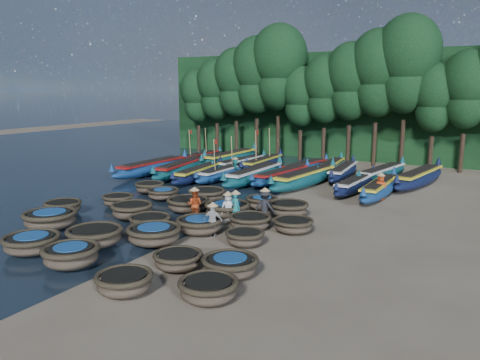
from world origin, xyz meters
The scene contains 63 objects.
ground centered at (0.00, 0.00, 0.00)m, with size 120.00×120.00×0.00m, color #7E715C.
foliage_wall centered at (0.00, 23.50, 5.00)m, with size 40.00×3.00×10.00m, color black.
coracle_1 centered at (-4.17, -9.16, 0.43)m, with size 2.31×2.31×0.75m.
coracle_2 centered at (-1.54, -9.44, 0.48)m, with size 2.45×2.45×0.82m.
coracle_3 centered at (1.85, -10.21, 0.41)m, with size 2.11×2.11×0.72m.
coracle_4 centered at (4.52, -9.29, 0.41)m, with size 2.09×2.09×0.72m.
coracle_5 centered at (-6.38, -6.49, 0.49)m, with size 2.55×2.55×0.85m.
coracle_6 centered at (-2.56, -7.30, 0.47)m, with size 2.39×2.39×0.81m.
coracle_7 centered at (-0.53, -5.87, 0.47)m, with size 2.59×2.59×0.81m.
coracle_8 centered at (2.07, -7.63, 0.37)m, with size 1.91×1.91×0.66m.
coracle_9 centered at (4.10, -7.24, 0.41)m, with size 2.11×2.11×0.71m.
coracle_10 centered at (-8.00, -4.39, 0.41)m, with size 1.95×1.95×0.71m.
coracle_11 centered at (-4.12, -3.31, 0.47)m, with size 2.18×2.18×0.83m.
coracle_12 centered at (-2.15, -4.24, 0.38)m, with size 2.15×2.15×0.67m.
coracle_13 centered at (0.29, -3.64, 0.43)m, with size 2.55×2.55×0.74m.
coracle_14 centered at (2.94, -4.08, 0.37)m, with size 1.80×1.80×0.65m.
coracle_15 centered at (-6.58, -1.78, 0.40)m, with size 2.08×2.08×0.70m.
coracle_16 centered at (-2.45, -0.75, 0.45)m, with size 2.66×2.66×0.79m.
coracle_17 centered at (0.01, -0.66, 0.46)m, with size 2.70×2.70×0.80m.
coracle_18 centered at (2.00, -1.86, 0.39)m, with size 2.28×2.28×0.69m.
coracle_19 centered at (4.00, -1.36, 0.38)m, with size 2.10×2.10×0.66m.
coracle_20 centered at (-7.34, 1.85, 0.40)m, with size 2.03×2.03×0.70m.
coracle_21 centered at (-5.46, 0.88, 0.38)m, with size 2.14×2.14×0.66m.
coracle_22 centered at (-2.77, 1.60, 0.46)m, with size 2.59×2.59×0.80m.
coracle_23 centered at (0.78, 1.76, 0.42)m, with size 1.83×1.83×0.72m.
coracle_24 centered at (2.69, 1.06, 0.45)m, with size 2.34×2.34×0.78m.
long_boat_0 centered at (-11.54, 7.10, 0.60)m, with size 1.65×8.95×1.58m.
long_boat_1 centered at (-9.23, 7.87, 0.61)m, with size 3.03×8.94×1.59m.
long_boat_2 centered at (-7.07, 7.02, 0.53)m, with size 2.33×7.86×1.39m.
long_boat_3 centered at (-5.62, 8.10, 0.50)m, with size 1.29×7.36×3.13m.
long_boat_4 centered at (-3.07, 8.18, 0.59)m, with size 1.60×8.78×1.55m.
long_boat_5 centered at (-1.37, 9.15, 0.52)m, with size 2.32×7.72×1.37m.
long_boat_6 centered at (0.56, 8.70, 0.60)m, with size 2.64×8.96×1.59m.
long_boat_7 centered at (4.04, 8.92, 0.50)m, with size 1.73×7.48×1.32m.
long_boat_8 centered at (5.73, 8.20, 0.53)m, with size 1.48×7.98×1.40m.
long_boat_9 centered at (-11.70, 13.66, 0.49)m, with size 1.49×7.33×3.11m.
long_boat_10 centered at (-8.74, 14.33, 0.61)m, with size 1.80×9.15×1.61m.
long_boat_11 centered at (-6.69, 12.46, 0.51)m, with size 2.09×7.62×1.35m.
long_boat_12 centered at (-5.07, 13.37, 0.54)m, with size 1.61×7.97×3.38m.
long_boat_13 centered at (-1.37, 13.46, 0.49)m, with size 2.41×7.25×1.29m.
long_boat_14 centered at (0.51, 14.10, 0.53)m, with size 2.08×7.94×1.40m.
long_boat_15 centered at (1.92, 12.87, 0.53)m, with size 2.04×7.81×1.38m.
long_boat_16 centered at (4.66, 13.41, 0.56)m, with size 2.79×8.17×1.46m.
long_boat_17 centered at (7.31, 12.80, 0.60)m, with size 2.96×8.89×1.58m.
fisherman_0 centered at (0.46, -1.35, 0.82)m, with size 0.85×0.85×1.69m.
fisherman_1 centered at (0.90, -1.35, 0.91)m, with size 0.67×0.55×1.79m.
fisherman_2 centered at (-1.21, -1.86, 0.87)m, with size 0.93×0.81×1.83m.
fisherman_3 centered at (2.23, -0.77, 0.92)m, with size 1.15×0.68×1.96m.
fisherman_4 centered at (1.07, -3.69, 0.83)m, with size 0.95×0.60×1.70m.
fisherman_5 centered at (-5.23, 9.16, 0.79)m, with size 1.13×1.41×1.70m.
fisherman_6 centered at (5.96, 7.30, 0.85)m, with size 0.80×0.56×1.76m.
tree_0 centered at (-16.00, 20.00, 5.97)m, with size 3.68×3.68×8.68m.
tree_1 centered at (-13.70, 20.00, 6.65)m, with size 4.09×4.09×9.65m.
tree_2 centered at (-11.40, 20.00, 7.32)m, with size 4.51×4.51×10.63m.
tree_3 centered at (-9.10, 20.00, 8.00)m, with size 4.92×4.92×11.60m.
tree_4 centered at (-6.80, 20.00, 8.67)m, with size 5.34×5.34×12.58m.
tree_5 centered at (-4.50, 20.00, 5.97)m, with size 3.68×3.68×8.68m.
tree_6 centered at (-2.20, 20.00, 6.65)m, with size 4.09×4.09×9.65m.
tree_7 centered at (0.10, 20.00, 7.32)m, with size 4.51×4.51×10.63m.
tree_8 centered at (2.40, 20.00, 8.00)m, with size 4.92×4.92×11.60m.
tree_9 centered at (4.70, 20.00, 8.67)m, with size 5.34×5.34×12.58m.
tree_10 centered at (7.00, 20.00, 5.97)m, with size 3.68×3.68×8.68m.
tree_11 centered at (9.30, 20.00, 6.65)m, with size 4.09×4.09×9.65m.
Camera 1 is at (12.19, -20.77, 6.58)m, focal length 35.00 mm.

